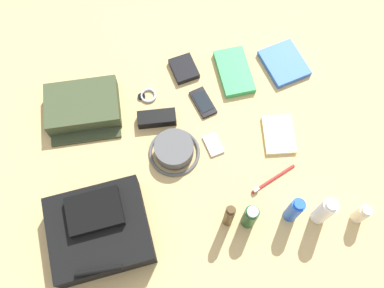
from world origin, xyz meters
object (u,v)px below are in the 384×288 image
Objects in this scene: toiletry_pouch at (83,107)px; shampoo_bottle at (250,217)px; paperback_novel at (284,63)px; sunglasses_case at (157,118)px; notepad at (279,134)px; backpack at (99,230)px; cologne_bottle at (229,216)px; wallet at (184,69)px; travel_guidebook at (234,72)px; bucket_hat at (174,150)px; toothpaste_tube at (324,211)px; cell_phone at (203,102)px; media_player at (213,144)px; wristwatch at (147,96)px; lotion_bottle at (361,214)px; deodorant_spray at (294,210)px; toothbrush at (271,180)px.

toiletry_pouch is 0.72m from shampoo_bottle.
toiletry_pouch is 1.30× the size of paperback_novel.
notepad is at bearing 166.02° from sunglasses_case.
backpack reaches higher than paperback_novel.
paperback_novel is at bearing -114.63° from shampoo_bottle.
notepad is (-0.66, -0.25, -0.05)m from backpack.
wallet is at bearing -84.90° from cologne_bottle.
notepad is at bearing 111.17° from travel_guidebook.
toothpaste_tube is at bearing 145.37° from bucket_hat.
cologne_bottle is 0.46m from cell_phone.
cologne_bottle reaches higher than cell_phone.
media_player is at bearing -148.77° from backpack.
cologne_bottle reaches higher than paperback_novel.
wallet is at bearing -80.11° from media_player.
backpack is 2.55× the size of cell_phone.
cologne_bottle reaches higher than backpack.
cologne_bottle is at bearing -6.37° from toothpaste_tube.
shampoo_bottle reaches higher than paperback_novel.
notepad is (-0.45, 0.24, 0.00)m from wristwatch.
cell_phone is (0.44, -0.51, -0.04)m from lotion_bottle.
backpack is 3.61× the size of media_player.
sunglasses_case is (0.43, -0.13, 0.01)m from notepad.
media_player is 0.85× the size of wallet.
bucket_hat is 0.31m from cologne_bottle.
wristwatch is at bearing -16.97° from cell_phone.
cologne_bottle is 0.38m from notepad.
shampoo_bottle is 0.68× the size of travel_guidebook.
shampoo_bottle is at bearing -0.94° from deodorant_spray.
toiletry_pouch reaches higher than paperback_novel.
toiletry_pouch reaches higher than toothbrush.
cologne_bottle is at bearing 54.49° from notepad.
cologne_bottle is 0.67m from paperback_novel.
travel_guidebook is (-0.28, -0.29, -0.02)m from bucket_hat.
bucket_hat reaches higher than media_player.
cell_phone is 0.39m from toothbrush.
deodorant_spray is 1.09× the size of shampoo_bottle.
paperback_novel reaches higher than cell_phone.
lotion_bottle is at bearing 145.88° from toothbrush.
wallet is 0.24m from sunglasses_case.
paperback_novel is at bearing -177.93° from travel_guidebook.
toothpaste_tube is 1.85× the size of media_player.
backpack is 0.77m from travel_guidebook.
sunglasses_case is at bearing -71.87° from bucket_hat.
cologne_bottle is 1.50× the size of wallet.
lotion_bottle is 0.86m from wristwatch.
paperback_novel and wallet have the same top height.
paperback_novel is at bearing -144.09° from backpack.
shampoo_bottle is at bearing 64.28° from notepad.
shampoo_bottle is (0.36, -0.05, 0.02)m from lotion_bottle.
toiletry_pouch is at bearing 7.19° from travel_guidebook.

